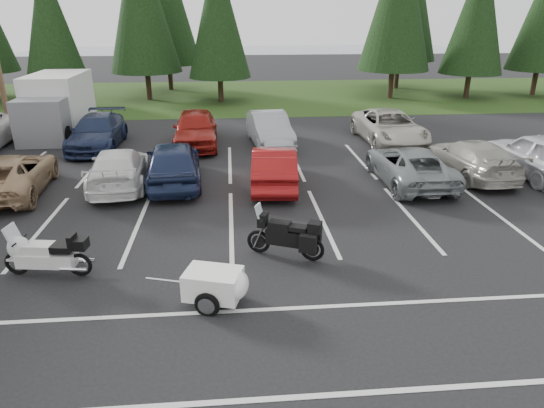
{
  "coord_description": "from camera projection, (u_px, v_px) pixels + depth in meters",
  "views": [
    {
      "loc": [
        0.56,
        -12.02,
        5.77
      ],
      "look_at": [
        1.57,
        -0.5,
        1.17
      ],
      "focal_mm": 32.0,
      "sensor_mm": 36.0,
      "label": 1
    }
  ],
  "objects": [
    {
      "name": "car_far_1",
      "position": [
        97.0,
        132.0,
        21.8
      ],
      "size": [
        2.07,
        4.99,
        1.44
      ],
      "primitive_type": "imported",
      "rotation": [
        0.0,
        0.0,
        0.01
      ],
      "color": "#1A2442",
      "rests_on": "ground"
    },
    {
      "name": "conifer_5",
      "position": [
        218.0,
        14.0,
        31.12
      ],
      "size": [
        4.14,
        4.14,
        9.63
      ],
      "color": "#332316",
      "rests_on": "ground"
    },
    {
      "name": "car_far_2",
      "position": [
        196.0,
        128.0,
        22.04
      ],
      "size": [
        2.07,
        4.86,
        1.64
      ],
      "primitive_type": "imported",
      "rotation": [
        0.0,
        0.0,
        0.03
      ],
      "color": "maroon",
      "rests_on": "ground"
    },
    {
      "name": "conifer_7",
      "position": [
        478.0,
        11.0,
        32.65
      ],
      "size": [
        4.27,
        4.27,
        9.94
      ],
      "color": "#332316",
      "rests_on": "ground"
    },
    {
      "name": "car_near_3",
      "position": [
        119.0,
        168.0,
        16.94
      ],
      "size": [
        2.33,
        4.8,
        1.35
      ],
      "primitive_type": "imported",
      "rotation": [
        0.0,
        0.0,
        3.24
      ],
      "color": "white",
      "rests_on": "ground"
    },
    {
      "name": "ground",
      "position": [
        213.0,
        239.0,
        13.21
      ],
      "size": [
        120.0,
        120.0,
        0.0
      ],
      "primitive_type": "plane",
      "color": "black",
      "rests_on": "ground"
    },
    {
      "name": "grass_strip",
      "position": [
        222.0,
        96.0,
        35.42
      ],
      "size": [
        80.0,
        16.0,
        0.01
      ],
      "primitive_type": "cube",
      "color": "#233D13",
      "rests_on": "ground"
    },
    {
      "name": "car_far_4",
      "position": [
        389.0,
        127.0,
        22.63
      ],
      "size": [
        2.64,
        5.42,
        1.49
      ],
      "primitive_type": "imported",
      "rotation": [
        0.0,
        0.0,
        0.03
      ],
      "color": "#B6B2A7",
      "rests_on": "ground"
    },
    {
      "name": "adventure_motorcycle",
      "position": [
        285.0,
        232.0,
        12.02
      ],
      "size": [
        2.35,
        1.59,
        1.36
      ],
      "primitive_type": null,
      "rotation": [
        0.0,
        0.0,
        -0.41
      ],
      "color": "black",
      "rests_on": "ground"
    },
    {
      "name": "car_near_4",
      "position": [
        173.0,
        163.0,
        17.13
      ],
      "size": [
        2.24,
        4.79,
        1.59
      ],
      "primitive_type": "imported",
      "rotation": [
        0.0,
        0.0,
        3.22
      ],
      "color": "#1D2849",
      "rests_on": "ground"
    },
    {
      "name": "car_far_3",
      "position": [
        269.0,
        129.0,
        22.18
      ],
      "size": [
        2.04,
        4.68,
        1.5
      ],
      "primitive_type": "imported",
      "rotation": [
        0.0,
        0.0,
        0.1
      ],
      "color": "gray",
      "rests_on": "ground"
    },
    {
      "name": "car_near_7",
      "position": [
        471.0,
        158.0,
        18.07
      ],
      "size": [
        2.15,
        4.77,
        1.36
      ],
      "primitive_type": "imported",
      "rotation": [
        0.0,
        0.0,
        3.2
      ],
      "color": "#A09E93",
      "rests_on": "ground"
    },
    {
      "name": "box_truck",
      "position": [
        53.0,
        107.0,
        23.6
      ],
      "size": [
        2.4,
        5.6,
        2.9
      ],
      "primitive_type": null,
      "color": "silver",
      "rests_on": "ground"
    },
    {
      "name": "car_near_8",
      "position": [
        539.0,
        155.0,
        17.89
      ],
      "size": [
        2.26,
        5.02,
        1.67
      ],
      "primitive_type": "imported",
      "rotation": [
        0.0,
        0.0,
        3.2
      ],
      "color": "silver",
      "rests_on": "ground"
    },
    {
      "name": "conifer_3",
      "position": [
        49.0,
        20.0,
        30.22
      ],
      "size": [
        3.87,
        3.87,
        9.02
      ],
      "color": "#332316",
      "rests_on": "ground"
    },
    {
      "name": "lake_water",
      "position": [
        254.0,
        58.0,
        64.44
      ],
      "size": [
        70.0,
        50.0,
        0.02
      ],
      "primitive_type": "cube",
      "color": "slate",
      "rests_on": "ground"
    },
    {
      "name": "cargo_trailer",
      "position": [
        213.0,
        287.0,
        10.17
      ],
      "size": [
        1.88,
        1.39,
        0.78
      ],
      "primitive_type": null,
      "rotation": [
        0.0,
        0.0,
        -0.3
      ],
      "color": "white",
      "rests_on": "ground"
    },
    {
      "name": "car_near_6",
      "position": [
        409.0,
        165.0,
        17.29
      ],
      "size": [
        2.25,
        4.78,
        1.32
      ],
      "primitive_type": "imported",
      "rotation": [
        0.0,
        0.0,
        3.15
      ],
      "color": "gray",
      "rests_on": "ground"
    },
    {
      "name": "car_near_5",
      "position": [
        274.0,
        167.0,
        16.96
      ],
      "size": [
        1.83,
        4.4,
        1.42
      ],
      "primitive_type": "imported",
      "rotation": [
        0.0,
        0.0,
        3.06
      ],
      "color": "maroon",
      "rests_on": "ground"
    },
    {
      "name": "car_near_2",
      "position": [
        11.0,
        174.0,
        16.29
      ],
      "size": [
        2.67,
        5.04,
        1.35
      ],
      "primitive_type": "imported",
      "rotation": [
        0.0,
        0.0,
        3.23
      ],
      "color": "tan",
      "rests_on": "ground"
    },
    {
      "name": "stall_markings",
      "position": [
        215.0,
        211.0,
        15.06
      ],
      "size": [
        32.0,
        16.0,
        0.01
      ],
      "primitive_type": "cube",
      "color": "silver",
      "rests_on": "ground"
    },
    {
      "name": "touring_motorcycle",
      "position": [
        46.0,
        251.0,
        11.17
      ],
      "size": [
        2.38,
        1.02,
        1.28
      ],
      "primitive_type": null,
      "rotation": [
        0.0,
        0.0,
        -0.14
      ],
      "color": "silver",
      "rests_on": "ground"
    }
  ]
}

